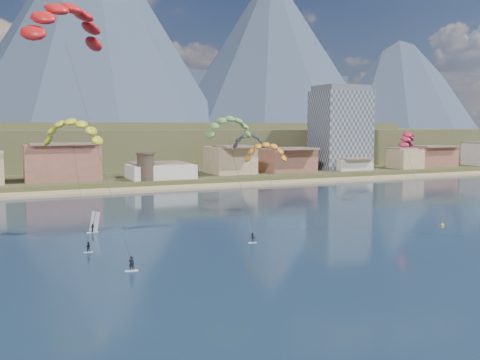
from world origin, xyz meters
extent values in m
plane|color=black|center=(0.00, 0.00, 0.00)|extent=(2400.00, 2400.00, 0.00)
cube|color=tan|center=(0.00, 106.00, 0.25)|extent=(2200.00, 12.00, 0.90)
cube|color=brown|center=(0.00, 560.00, 0.00)|extent=(2200.00, 900.00, 4.00)
cube|color=brown|center=(40.00, 220.00, 9.50)|extent=(320.00, 150.00, 15.00)
cone|color=#313C52|center=(100.00, 840.00, 182.00)|extent=(440.00, 440.00, 360.00)
cone|color=#313C52|center=(400.00, 800.00, 147.00)|extent=(380.00, 380.00, 290.00)
cone|color=#313C52|center=(680.00, 810.00, 127.00)|extent=(340.00, 340.00, 250.00)
cone|color=#313C52|center=(900.00, 820.00, 112.00)|extent=(320.00, 320.00, 220.00)
cube|color=#313C52|center=(0.00, 900.00, 57.00)|extent=(2000.00, 200.00, 110.00)
cube|color=gray|center=(85.00, 128.00, 17.00)|extent=(20.00, 16.00, 30.00)
cube|color=#59595E|center=(85.00, 128.00, 33.00)|extent=(18.00, 14.40, 2.00)
cylinder|color=#47382D|center=(5.00, 114.00, 6.00)|extent=(5.20, 5.20, 8.00)
cylinder|color=#47382D|center=(5.00, 114.00, 10.30)|extent=(5.82, 5.82, 0.60)
cube|color=silver|center=(-19.69, 21.90, 0.05)|extent=(1.70, 0.76, 0.11)
imported|color=black|center=(-19.69, 21.90, 1.06)|extent=(0.76, 0.56, 1.89)
cylinder|color=#262626|center=(-22.58, 28.62, 15.74)|extent=(0.05, 0.05, 32.53)
cube|color=silver|center=(-23.30, 34.62, 0.04)|extent=(1.34, 0.57, 0.09)
imported|color=black|center=(-23.30, 34.62, 0.83)|extent=(0.80, 0.66, 1.49)
cylinder|color=#262626|center=(-23.45, 40.74, 8.29)|extent=(0.05, 0.05, 19.10)
cube|color=silver|center=(1.55, 30.57, 0.04)|extent=(1.40, 0.66, 0.09)
imported|color=black|center=(1.55, 30.57, 0.87)|extent=(1.10, 0.76, 1.55)
cylinder|color=#262626|center=(1.84, 36.10, 8.78)|extent=(0.05, 0.05, 19.11)
cylinder|color=#262626|center=(20.65, 69.09, 6.79)|extent=(0.04, 0.04, 15.25)
cylinder|color=#262626|center=(17.71, 54.14, 5.68)|extent=(0.04, 0.04, 13.40)
cylinder|color=#262626|center=(56.85, 54.83, 6.91)|extent=(0.04, 0.04, 15.46)
cube|color=silver|center=(-20.46, 49.22, 0.05)|extent=(2.13, 0.91, 0.10)
imported|color=black|center=(-20.46, 49.22, 0.84)|extent=(0.79, 0.58, 1.48)
cube|color=white|center=(-20.11, 49.22, 1.90)|extent=(1.13, 2.33, 3.54)
sphere|color=yellow|center=(40.41, 29.62, 0.11)|extent=(0.62, 0.62, 0.62)
camera|label=1|loc=(-33.89, -44.41, 18.50)|focal=39.72mm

